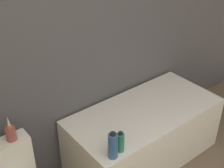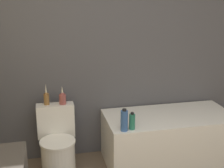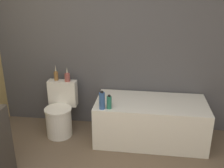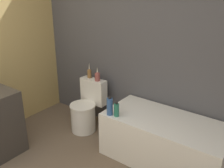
% 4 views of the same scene
% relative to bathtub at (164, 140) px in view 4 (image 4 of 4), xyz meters
% --- Properties ---
extents(wall_back_tiled, '(6.40, 0.06, 2.60)m').
position_rel_bathtub_xyz_m(wall_back_tiled, '(-0.83, 0.40, 1.01)').
color(wall_back_tiled, '#4C4C51').
rests_on(wall_back_tiled, ground_plane).
extents(bathtub, '(1.44, 0.70, 0.56)m').
position_rel_bathtub_xyz_m(bathtub, '(0.00, 0.00, 0.00)').
color(bathtub, white).
rests_on(bathtub, ground).
extents(toilet, '(0.40, 0.50, 0.72)m').
position_rel_bathtub_xyz_m(toilet, '(-1.25, 0.01, 0.02)').
color(toilet, white).
rests_on(toilet, ground).
extents(vase_gold, '(0.06, 0.06, 0.23)m').
position_rel_bathtub_xyz_m(vase_gold, '(-1.34, 0.20, 0.52)').
color(vase_gold, olive).
rests_on(vase_gold, toilet).
extents(vase_silver, '(0.08, 0.08, 0.21)m').
position_rel_bathtub_xyz_m(vase_silver, '(-1.17, 0.18, 0.51)').
color(vase_silver, '#994C47').
rests_on(vase_silver, toilet).
extents(shampoo_bottle_tall, '(0.07, 0.07, 0.23)m').
position_rel_bathtub_xyz_m(shampoo_bottle_tall, '(-0.60, -0.28, 0.39)').
color(shampoo_bottle_tall, '#335999').
rests_on(shampoo_bottle_tall, bathtub).
extents(shampoo_bottle_short, '(0.06, 0.06, 0.18)m').
position_rel_bathtub_xyz_m(shampoo_bottle_short, '(-0.52, -0.27, 0.36)').
color(shampoo_bottle_short, '#267259').
rests_on(shampoo_bottle_short, bathtub).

